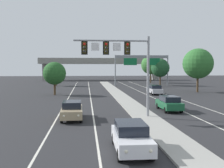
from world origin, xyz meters
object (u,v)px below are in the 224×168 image
overhead_signal_mast (122,57)px  tree_far_right_a (198,64)px  highway_sign_gantry (142,61)px  tree_far_right_c (160,68)px  tree_far_left_b (54,73)px  car_oncoming_white (131,137)px  car_receding_silver (155,90)px  car_oncoming_tan (72,110)px  tree_far_left_a (56,71)px  tree_far_right_b (151,65)px  car_receding_green (169,103)px

overhead_signal_mast → tree_far_right_a: 28.93m
highway_sign_gantry → tree_far_right_c: (5.01, 1.32, -1.80)m
tree_far_left_b → tree_far_right_c: (23.73, 20.91, 0.81)m
car_oncoming_white → car_receding_silver: same height
car_oncoming_tan → tree_far_left_a: (-6.07, 42.23, 2.74)m
highway_sign_gantry → tree_far_left_a: (-20.89, 1.69, -2.61)m
tree_far_left_b → tree_far_right_b: bearing=53.1°
car_oncoming_white → tree_far_left_a: (-9.76, 51.60, 2.74)m
tree_far_right_a → tree_far_right_b: bearing=93.0°
car_receding_silver → tree_far_left_a: tree_far_left_a is taller
car_receding_green → tree_far_right_c: size_ratio=0.67×
highway_sign_gantry → tree_far_left_a: size_ratio=2.43×
car_receding_green → tree_far_right_a: tree_far_right_a is taller
car_receding_silver → car_oncoming_white: bearing=-107.1°
highway_sign_gantry → car_receding_green: bearing=-97.5°
tree_far_left_b → tree_far_right_c: tree_far_right_c is taller
tree_far_right_c → tree_far_left_a: (-25.90, 0.36, -0.81)m
car_oncoming_white → highway_sign_gantry: highway_sign_gantry is taller
tree_far_right_c → tree_far_right_a: bearing=-84.5°
car_receding_silver → tree_far_right_c: size_ratio=0.67×
car_receding_green → car_oncoming_white: bearing=-115.8°
car_oncoming_tan → car_receding_silver: 23.90m
car_receding_silver → tree_far_right_c: tree_far_right_c is taller
tree_far_right_c → tree_far_right_b: bearing=88.6°
car_oncoming_white → car_receding_silver: bearing=72.9°
overhead_signal_mast → car_receding_green: overhead_signal_mast is taller
car_oncoming_tan → tree_far_right_a: (21.61, 23.41, 4.41)m
car_oncoming_white → tree_far_right_b: (16.40, 62.31, 4.43)m
car_oncoming_white → tree_far_right_b: bearing=75.3°
car_oncoming_white → tree_far_left_b: size_ratio=0.82×
car_oncoming_tan → tree_far_right_c: (19.82, 41.86, 3.55)m
overhead_signal_mast → car_receding_green: 8.00m
tree_far_left_b → tree_far_right_a: bearing=5.5°
car_oncoming_white → tree_far_right_b: tree_far_right_b is taller
overhead_signal_mast → highway_sign_gantry: highway_sign_gantry is taller
highway_sign_gantry → tree_far_left_b: (-18.72, -19.59, -2.61)m
car_receding_silver → tree_far_left_a: bearing=130.5°
highway_sign_gantry → car_oncoming_white: bearing=-102.6°
car_receding_green → tree_far_right_b: bearing=78.4°
tree_far_right_b → tree_far_left_b: 40.02m
tree_far_left_a → overhead_signal_mast: bearing=-75.9°
tree_far_right_c → tree_far_left_a: size_ratio=1.23×
tree_far_right_a → tree_far_right_c: bearing=95.5°
car_oncoming_white → tree_far_right_b: 64.58m
car_receding_silver → tree_far_right_a: bearing=19.9°
tree_far_left_a → tree_far_right_b: bearing=22.3°
car_receding_silver → tree_far_right_b: (7.32, 32.73, 4.43)m
overhead_signal_mast → tree_far_right_c: (15.34, 41.77, -1.11)m
tree_far_right_a → tree_far_left_a: bearing=145.8°
car_oncoming_tan → highway_sign_gantry: 43.49m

